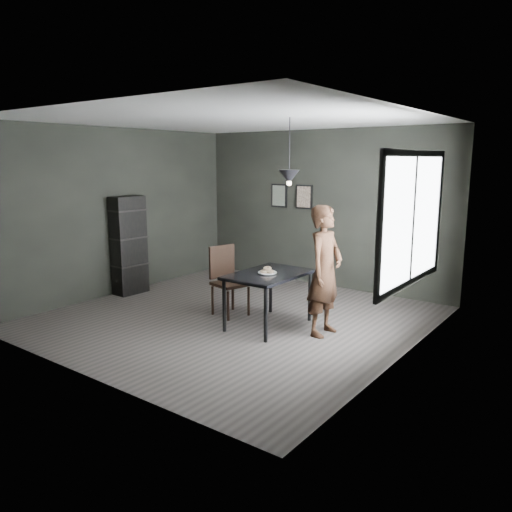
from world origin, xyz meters
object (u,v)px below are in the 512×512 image
Objects in this scene: cafe_table at (268,279)px; pendant_lamp at (289,177)px; woman at (325,271)px; wood_chair at (226,276)px; shelf_unit at (129,245)px; white_plate at (267,273)px.

pendant_lamp is at bearing 21.80° from cafe_table.
woman is 1.62m from wood_chair.
wood_chair is at bearing 4.86° from shelf_unit.
pendant_lamp is at bearing 28.99° from white_plate.
wood_chair is (-1.59, -0.09, -0.27)m from woman.
woman reaches higher than wood_chair.
cafe_table is at bearing -158.20° from pendant_lamp.
woman is (0.77, 0.17, 0.18)m from cafe_table.
wood_chair reaches higher than cafe_table.
white_plate is at bearing 1.86° from shelf_unit.
white_plate is 0.80m from woman.
cafe_table is 0.70× the size of woman.
cafe_table is 5.22× the size of white_plate.
shelf_unit reaches higher than white_plate.
white_plate is at bearing -81.29° from cafe_table.
cafe_table is 0.09m from white_plate.
cafe_table is at bearing 98.71° from white_plate.
woman is at bearing 15.38° from white_plate.
pendant_lamp reaches higher than cafe_table.
pendant_lamp is (3.17, 0.09, 1.22)m from shelf_unit.
wood_chair is 0.61× the size of shelf_unit.
shelf_unit is (-2.93, 0.04, 0.08)m from white_plate.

